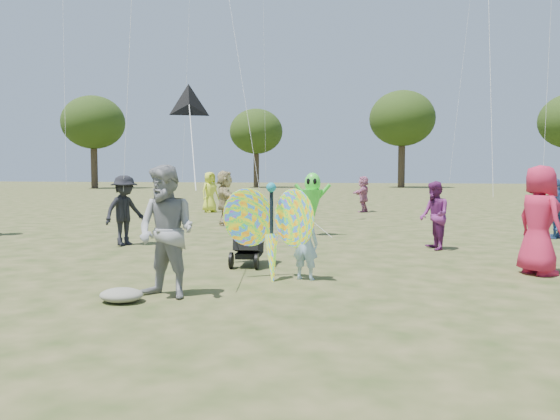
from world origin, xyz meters
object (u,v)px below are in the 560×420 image
Objects in this scene: jogging_stroller at (250,233)px; alien_kite at (312,200)px; child_girl at (305,244)px; crowd_g at (210,192)px; crowd_d at (225,198)px; crowd_e at (434,215)px; adult_man at (167,232)px; crowd_c at (556,209)px; crowd_b at (125,210)px; crowd_a at (540,220)px; butterfly_kite at (271,230)px; crowd_j at (363,194)px.

jogging_stroller is 5.07m from alien_kite.
child_girl is 0.67× the size of crowd_g.
crowd_d is 3.94m from alien_kite.
crowd_e is (6.37, -4.36, -0.12)m from crowd_d.
crowd_d is 1.16× the size of crowd_e.
adult_man reaches higher than jogging_stroller.
crowd_d is at bearing 118.45° from adult_man.
crowd_c reaches higher than child_girl.
alien_kite is at bearing -28.84° from crowd_b.
crowd_d reaches higher than crowd_e.
crowd_e is at bearing 70.12° from adult_man.
crowd_a is at bearing -77.07° from crowd_b.
crowd_b is at bearing -144.05° from alien_kite.
child_girl is 0.71× the size of crowd_b.
jogging_stroller is 0.61× the size of butterfly_kite.
adult_man is 1.17× the size of crowd_c.
crowd_c is at bearing -122.98° from crowd_d.
crowd_a reaches higher than butterfly_kite.
crowd_e is 1.42× the size of jogging_stroller.
crowd_b is 5.04m from alien_kite.
jogging_stroller is (-6.77, -5.72, -0.18)m from crowd_c.
crowd_g reaches higher than child_girl.
crowd_d reaches higher than crowd_g.
crowd_b is 5.49m from butterfly_kite.
crowd_b is 7.23m from crowd_e.
crowd_g is at bearing 9.83° from crowd_a.
butterfly_kite is (3.57, -8.47, -0.09)m from crowd_d.
crowd_a is at bearing -108.56° from crowd_g.
child_girl is 0.63× the size of crowd_a.
child_girl reaches higher than jogging_stroller.
crowd_j is (-0.06, 15.38, 0.20)m from child_girl.
alien_kite is at bearing 98.84° from adult_man.
crowd_c is 10.19m from crowd_j.
crowd_e is 4.55m from jogging_stroller.
crowd_a is 1.12× the size of crowd_b.
crowd_j is 1.45× the size of jogging_stroller.
crowd_j is at bearing 85.06° from alien_kite.
crowd_e is 4.97m from butterfly_kite.
crowd_j is at bearing 78.94° from jogging_stroller.
crowd_e is 0.89× the size of alien_kite.
adult_man is 17.12m from crowd_j.
jogging_stroller is (5.31, -12.67, -0.27)m from crowd_g.
alien_kite is at bearing 11.13° from crowd_j.
jogging_stroller is (3.68, -2.09, -0.22)m from crowd_b.
adult_man is 1.11× the size of crowd_b.
crowd_b is at bearing 147.08° from crowd_d.
crowd_b is 11.06m from crowd_c.
adult_man reaches higher than crowd_j.
crowd_g is at bearing 113.44° from butterfly_kite.
butterfly_kite is at bearing 20.43° from child_girl.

